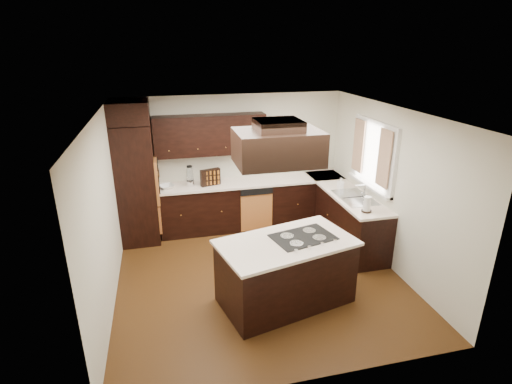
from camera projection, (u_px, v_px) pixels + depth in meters
floor at (259, 276)px, 6.16m from camera, size 4.20×4.20×0.02m
ceiling at (259, 112)px, 5.27m from camera, size 4.20×4.20×0.02m
wall_back at (232, 161)px, 7.64m from camera, size 4.20×0.02×2.50m
wall_front at (312, 280)px, 3.80m from camera, size 4.20×0.02×2.50m
wall_left at (104, 214)px, 5.25m from camera, size 0.02×4.20×2.50m
wall_right at (391, 189)px, 6.18m from camera, size 0.02×4.20×2.50m
oven_column at (137, 184)px, 6.94m from camera, size 0.65×0.75×2.12m
wall_oven_face at (157, 179)px, 7.00m from camera, size 0.05×0.62×0.78m
base_cabinets_back at (238, 206)px, 7.65m from camera, size 2.93×0.60×0.88m
base_cabinets_right at (343, 215)px, 7.21m from camera, size 0.60×2.40×0.88m
countertop_back at (238, 183)px, 7.47m from camera, size 2.93×0.63×0.04m
countertop_right at (345, 192)px, 7.05m from camera, size 0.63×2.40×0.04m
upper_cabinets at (210, 135)px, 7.18m from camera, size 2.00×0.34×0.72m
dishwasher_front at (257, 212)px, 7.46m from camera, size 0.60×0.05×0.72m
window_frame at (374, 155)px, 6.53m from camera, size 0.06×1.32×1.12m
window_pane at (375, 154)px, 6.54m from camera, size 0.00×1.20×1.00m
curtain_left at (384, 159)px, 6.12m from camera, size 0.02×0.34×0.90m
curtain_right at (358, 146)px, 6.88m from camera, size 0.02×0.34×0.90m
sink_rim at (355, 197)px, 6.73m from camera, size 0.52×0.84×0.01m
island at (286, 273)px, 5.41m from camera, size 1.88×1.31×0.88m
island_top at (286, 243)px, 5.25m from camera, size 1.96×1.38×0.04m
cooktop at (303, 237)px, 5.35m from camera, size 0.91×0.71×0.01m
range_hood at (278, 147)px, 4.92m from camera, size 1.05×0.72×0.42m
hood_duct at (278, 125)px, 4.82m from camera, size 0.55×0.50×0.13m
blender_base at (190, 183)px, 7.25m from camera, size 0.15×0.15×0.10m
blender_pitcher at (190, 174)px, 7.18m from camera, size 0.13×0.13×0.26m
spice_rack at (210, 177)px, 7.25m from camera, size 0.38×0.20×0.31m
mixing_bowl at (167, 187)px, 7.13m from camera, size 0.33×0.33×0.06m
soap_bottle at (341, 183)px, 7.11m from camera, size 0.11×0.11×0.20m
paper_towel at (367, 204)px, 6.11m from camera, size 0.15×0.15×0.25m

